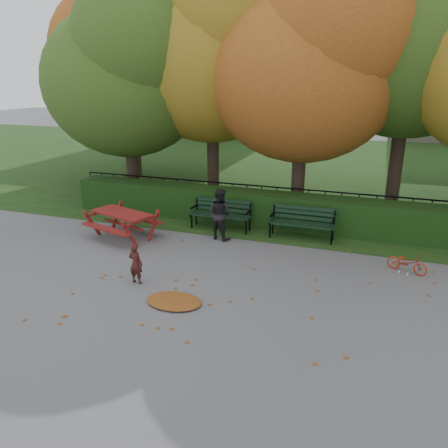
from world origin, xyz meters
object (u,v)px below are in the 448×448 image
(tree_a, at_px, (130,70))
(child, at_px, (136,264))
(tree_c, at_px, (315,59))
(bicycle, at_px, (407,262))
(picnic_table, at_px, (122,218))
(bench_left, at_px, (221,212))
(tree_d, at_px, (429,16))
(adult, at_px, (220,214))
(tree_f, at_px, (133,41))
(bench_right, at_px, (302,220))
(tree_b, at_px, (220,42))

(tree_a, relative_size, child, 8.15)
(tree_a, xyz_separation_m, tree_c, (6.02, 0.38, 0.30))
(tree_c, bearing_deg, tree_a, -176.35)
(tree_a, height_order, bicycle, tree_a)
(picnic_table, relative_size, child, 2.29)
(tree_a, height_order, bench_left, tree_a)
(tree_d, height_order, adult, tree_d)
(tree_f, bearing_deg, tree_c, -22.35)
(tree_a, height_order, adult, tree_a)
(bench_right, relative_size, picnic_table, 0.85)
(tree_c, relative_size, picnic_table, 3.80)
(tree_d, height_order, bicycle, tree_d)
(tree_b, height_order, bench_right, tree_b)
(picnic_table, bearing_deg, bench_left, 51.96)
(tree_c, xyz_separation_m, child, (-2.69, -6.29, -4.36))
(adult, bearing_deg, tree_c, -104.41)
(tree_c, height_order, tree_d, tree_d)
(tree_b, relative_size, tree_f, 0.96)
(bicycle, bearing_deg, tree_b, 74.95)
(bench_right, height_order, bicycle, bench_right)
(tree_d, distance_m, child, 10.98)
(bench_right, bearing_deg, tree_c, 96.70)
(tree_b, distance_m, bicycle, 9.27)
(tree_b, xyz_separation_m, adult, (1.38, -3.85, -4.68))
(adult, bearing_deg, tree_f, -28.83)
(tree_d, bearing_deg, picnic_table, -145.48)
(tree_d, relative_size, bicycle, 10.40)
(child, bearing_deg, bench_left, -92.52)
(picnic_table, bearing_deg, tree_d, 51.41)
(bench_left, bearing_deg, tree_a, 154.24)
(tree_b, relative_size, tree_c, 1.10)
(bicycle, bearing_deg, tree_d, 19.87)
(tree_a, distance_m, picnic_table, 5.50)
(tree_b, xyz_separation_m, picnic_table, (-1.21, -4.70, -4.81))
(bench_right, relative_size, bicycle, 1.95)
(tree_d, relative_size, adult, 6.62)
(bench_left, bearing_deg, adult, -73.69)
(tree_a, relative_size, bicycle, 8.12)
(bench_left, distance_m, child, 4.07)
(child, bearing_deg, bicycle, -150.31)
(bench_left, bearing_deg, tree_c, 46.64)
(tree_a, bearing_deg, tree_f, 117.98)
(child, bearing_deg, tree_c, -107.85)
(tree_c, height_order, adult, tree_c)
(bicycle, bearing_deg, tree_c, 59.29)
(tree_a, distance_m, bicycle, 10.50)
(tree_b, bearing_deg, child, -85.23)
(tree_c, height_order, bench_left, tree_c)
(tree_d, xyz_separation_m, bicycle, (-0.08, -5.00, -5.74))
(tree_f, distance_m, bench_left, 9.56)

